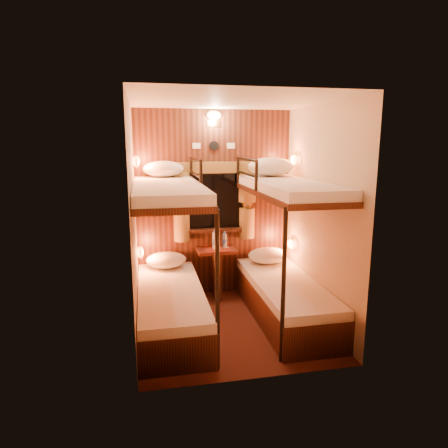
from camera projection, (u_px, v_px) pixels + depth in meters
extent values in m
plane|color=#3B1B10|center=(231.00, 325.00, 4.44)|extent=(2.10, 2.10, 0.00)
plane|color=silver|center=(231.00, 101.00, 3.96)|extent=(2.10, 2.10, 0.00)
plane|color=#C6B293|center=(214.00, 204.00, 5.21)|extent=(2.40, 0.00, 2.40)
plane|color=#C6B293|center=(259.00, 243.00, 3.19)|extent=(2.40, 0.00, 2.40)
plane|color=#C6B293|center=(134.00, 223.00, 4.01)|extent=(0.00, 2.40, 2.40)
plane|color=#C6B293|center=(319.00, 216.00, 4.39)|extent=(0.00, 2.40, 2.40)
cube|color=black|center=(214.00, 204.00, 5.19)|extent=(2.00, 0.03, 2.40)
cube|color=black|center=(171.00, 312.00, 4.35)|extent=(0.70, 1.90, 0.35)
cube|color=white|center=(170.00, 293.00, 4.30)|extent=(0.68, 1.88, 0.10)
cube|color=black|center=(168.00, 196.00, 4.09)|extent=(0.70, 1.90, 0.06)
cube|color=white|center=(167.00, 188.00, 4.07)|extent=(0.68, 1.88, 0.10)
cylinder|color=black|center=(217.00, 292.00, 3.44)|extent=(0.04, 0.04, 1.45)
cylinder|color=black|center=(191.00, 171.00, 4.97)|extent=(0.04, 0.04, 0.32)
cylinder|color=black|center=(201.00, 177.00, 4.15)|extent=(0.04, 0.04, 0.32)
cylinder|color=black|center=(195.00, 160.00, 4.53)|extent=(0.04, 0.85, 0.04)
cylinder|color=black|center=(196.00, 175.00, 4.56)|extent=(0.03, 0.85, 0.03)
cube|color=black|center=(284.00, 303.00, 4.60)|extent=(0.70, 1.90, 0.35)
cube|color=white|center=(285.00, 285.00, 4.55)|extent=(0.68, 1.88, 0.10)
cube|color=black|center=(288.00, 193.00, 4.34)|extent=(0.70, 1.90, 0.06)
cube|color=white|center=(288.00, 186.00, 4.33)|extent=(0.68, 1.88, 0.10)
cylinder|color=black|center=(283.00, 287.00, 3.56)|extent=(0.04, 0.04, 1.45)
cylinder|color=black|center=(238.00, 171.00, 5.08)|extent=(0.04, 0.04, 0.32)
cylinder|color=black|center=(256.00, 176.00, 4.27)|extent=(0.04, 0.04, 0.32)
cylinder|color=black|center=(247.00, 159.00, 4.64)|extent=(0.04, 0.85, 0.04)
cylinder|color=black|center=(246.00, 174.00, 4.68)|extent=(0.03, 0.85, 0.03)
cube|color=black|center=(214.00, 201.00, 5.16)|extent=(0.98, 0.02, 0.78)
cube|color=black|center=(214.00, 201.00, 5.15)|extent=(0.90, 0.01, 0.70)
cube|color=black|center=(215.00, 230.00, 5.20)|extent=(1.00, 0.12, 0.04)
cube|color=olive|center=(214.00, 168.00, 5.04)|extent=(1.10, 0.06, 0.14)
cylinder|color=olive|center=(181.00, 188.00, 5.00)|extent=(0.22, 0.22, 0.40)
cylinder|color=olive|center=(181.00, 206.00, 5.05)|extent=(0.11, 0.11, 0.12)
cylinder|color=olive|center=(182.00, 225.00, 5.10)|extent=(0.20, 0.20, 0.40)
torus|color=#BB7B37|center=(181.00, 206.00, 5.05)|extent=(0.14, 0.14, 0.02)
cylinder|color=olive|center=(247.00, 187.00, 5.17)|extent=(0.22, 0.22, 0.40)
cylinder|color=olive|center=(247.00, 204.00, 5.21)|extent=(0.11, 0.11, 0.12)
cylinder|color=olive|center=(247.00, 223.00, 5.26)|extent=(0.20, 0.20, 0.40)
torus|color=#BB7B37|center=(247.00, 204.00, 5.21)|extent=(0.14, 0.14, 0.02)
cylinder|color=black|center=(214.00, 146.00, 5.02)|extent=(0.12, 0.02, 0.12)
cube|color=silver|center=(197.00, 146.00, 4.98)|extent=(0.10, 0.01, 0.07)
cube|color=silver|center=(231.00, 146.00, 5.07)|extent=(0.10, 0.01, 0.07)
cube|color=#BB7B37|center=(214.00, 124.00, 4.97)|extent=(0.18, 0.01, 0.08)
ellipsoid|color=#FFCC8C|center=(214.00, 115.00, 4.93)|extent=(0.18, 0.09, 0.11)
ellipsoid|color=orange|center=(140.00, 252.00, 4.79)|extent=(0.08, 0.20, 0.13)
torus|color=#BB7B37|center=(140.00, 252.00, 4.79)|extent=(0.02, 0.17, 0.17)
ellipsoid|color=orange|center=(136.00, 161.00, 4.57)|extent=(0.08, 0.20, 0.13)
torus|color=#BB7B37|center=(136.00, 161.00, 4.57)|extent=(0.02, 0.17, 0.17)
ellipsoid|color=orange|center=(292.00, 244.00, 5.16)|extent=(0.08, 0.20, 0.13)
torus|color=#BB7B37|center=(292.00, 244.00, 5.16)|extent=(0.02, 0.17, 0.17)
ellipsoid|color=orange|center=(295.00, 160.00, 4.94)|extent=(0.08, 0.20, 0.13)
torus|color=#BB7B37|center=(295.00, 160.00, 4.94)|extent=(0.02, 0.17, 0.17)
cube|color=#5B2614|center=(217.00, 250.00, 5.13)|extent=(0.50, 0.34, 0.04)
cube|color=black|center=(217.00, 274.00, 5.20)|extent=(0.08, 0.30, 0.61)
cube|color=maroon|center=(217.00, 249.00, 5.13)|extent=(0.30, 0.34, 0.01)
cylinder|color=#99BFE5|center=(215.00, 241.00, 5.10)|extent=(0.07, 0.07, 0.22)
cylinder|color=#4774D5|center=(215.00, 242.00, 5.10)|extent=(0.07, 0.07, 0.08)
cylinder|color=#4774D5|center=(215.00, 231.00, 5.07)|extent=(0.04, 0.04, 0.03)
cylinder|color=#99BFE5|center=(225.00, 241.00, 5.18)|extent=(0.06, 0.06, 0.18)
cylinder|color=#4774D5|center=(225.00, 241.00, 5.18)|extent=(0.06, 0.06, 0.06)
cylinder|color=#4774D5|center=(225.00, 233.00, 5.16)|extent=(0.03, 0.03, 0.03)
cube|color=silver|center=(226.00, 247.00, 5.19)|extent=(0.09, 0.07, 0.01)
cube|color=silver|center=(222.00, 249.00, 5.12)|extent=(0.07, 0.05, 0.00)
ellipsoid|color=white|center=(166.00, 260.00, 4.97)|extent=(0.50, 0.36, 0.20)
ellipsoid|color=white|center=(268.00, 255.00, 5.16)|extent=(0.51, 0.37, 0.20)
ellipsoid|color=white|center=(163.00, 169.00, 4.77)|extent=(0.48, 0.35, 0.19)
ellipsoid|color=white|center=(271.00, 167.00, 4.89)|extent=(0.57, 0.41, 0.23)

